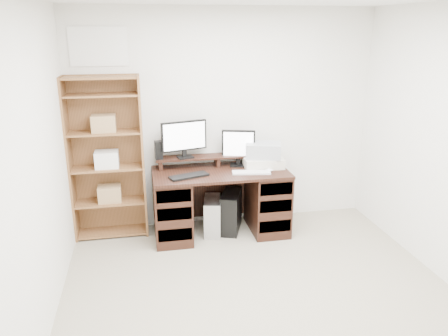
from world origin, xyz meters
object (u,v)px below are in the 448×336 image
object	(u,v)px
monitor_small	(238,146)
monitor_wide	(184,137)
tower_silver	(212,216)
tower_black	(231,211)
printer	(263,162)
bookshelf	(107,157)
desk	(220,201)

from	to	relation	value
monitor_small	monitor_wide	bearing A→B (deg)	-168.29
tower_silver	tower_black	world-z (taller)	tower_black
tower_black	tower_silver	bearing A→B (deg)	-153.80
monitor_small	printer	size ratio (longest dim) A/B	0.94
monitor_wide	printer	size ratio (longest dim) A/B	1.17
bookshelf	monitor_wide	bearing A→B (deg)	-1.11
tower_silver	tower_black	bearing A→B (deg)	17.09
desk	bookshelf	distance (m)	1.35
monitor_small	tower_black	world-z (taller)	monitor_small
monitor_wide	tower_black	bearing A→B (deg)	-31.24
desk	printer	distance (m)	0.66
monitor_wide	printer	xyz separation A→B (m)	(0.88, -0.13, -0.30)
printer	desk	bearing A→B (deg)	-170.46
desk	printer	world-z (taller)	printer
monitor_small	bookshelf	distance (m)	1.47
monitor_small	tower_silver	size ratio (longest dim) A/B	1.00
printer	bookshelf	world-z (taller)	bookshelf
desk	monitor_wide	distance (m)	0.83
desk	monitor_small	xyz separation A→B (m)	(0.24, 0.16, 0.59)
desk	tower_silver	size ratio (longest dim) A/B	3.63
monitor_wide	desk	bearing A→B (deg)	-42.12
desk	tower_black	world-z (taller)	desk
desk	tower_black	distance (m)	0.21
monitor_wide	tower_silver	size ratio (longest dim) A/B	1.25
printer	bookshelf	bearing A→B (deg)	177.43
monitor_small	bookshelf	size ratio (longest dim) A/B	0.23
monitor_small	bookshelf	xyz separation A→B (m)	(-1.47, 0.05, -0.06)
tower_silver	bookshelf	xyz separation A→B (m)	(-1.14, 0.19, 0.71)
monitor_wide	bookshelf	size ratio (longest dim) A/B	0.29
monitor_wide	tower_black	world-z (taller)	monitor_wide
printer	tower_black	distance (m)	0.69
monitor_wide	tower_silver	xyz separation A→B (m)	(0.28, -0.18, -0.90)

